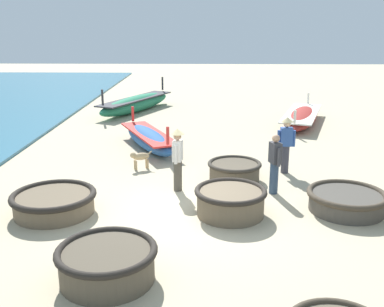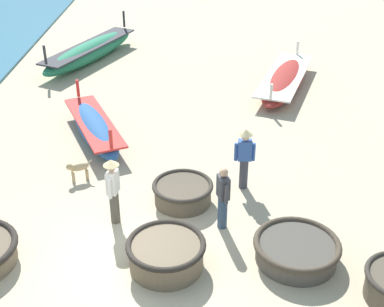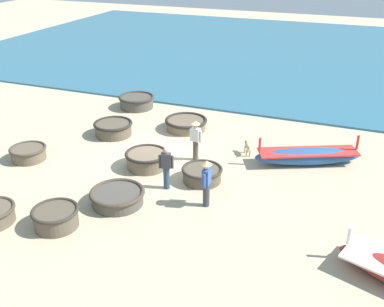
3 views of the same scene
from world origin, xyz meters
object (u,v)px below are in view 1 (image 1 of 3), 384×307
at_px(long_boat_blue_hull, 302,117).
at_px(coracle_weathered, 230,201).
at_px(fisherman_standing_right, 275,162).
at_px(coracle_upturned, 54,202).
at_px(coracle_far_left, 234,170).
at_px(fisherman_by_coracle, 286,141).
at_px(dog, 140,157).
at_px(coracle_front_left, 107,262).
at_px(long_boat_green_hull, 149,138).
at_px(long_boat_white_hull, 136,103).
at_px(fisherman_hauling, 178,156).
at_px(coracle_center, 346,200).

bearing_deg(long_boat_blue_hull, coracle_weathered, -110.53).
xyz_separation_m(long_boat_blue_hull, fisherman_standing_right, (-2.49, -8.47, 0.53)).
relative_size(coracle_upturned, coracle_far_left, 1.30).
bearing_deg(fisherman_by_coracle, long_boat_blue_hull, 74.24).
distance_m(long_boat_blue_hull, dog, 9.02).
xyz_separation_m(coracle_weathered, long_boat_blue_hull, (3.69, 9.85, -0.04)).
bearing_deg(coracle_front_left, long_boat_green_hull, 91.90).
xyz_separation_m(coracle_weathered, coracle_front_left, (-2.26, -2.79, -0.01)).
relative_size(coracle_upturned, coracle_front_left, 1.12).
distance_m(long_boat_blue_hull, long_boat_white_hull, 8.10).
height_order(coracle_far_left, fisherman_standing_right, fisherman_standing_right).
height_order(long_boat_green_hull, fisherman_hauling, fisherman_hauling).
relative_size(coracle_center, fisherman_hauling, 1.11).
bearing_deg(long_boat_white_hull, fisherman_standing_right, -65.11).
relative_size(fisherman_by_coracle, dog, 2.62).
xyz_separation_m(coracle_far_left, dog, (-2.78, 0.95, 0.08)).
bearing_deg(dog, fisherman_standing_right, -27.48).
height_order(coracle_front_left, coracle_far_left, coracle_front_left).
bearing_deg(fisherman_hauling, dog, 124.74).
bearing_deg(coracle_far_left, long_boat_blue_hull, 65.32).
bearing_deg(dog, coracle_center, -30.06).
bearing_deg(coracle_center, long_boat_white_hull, 118.70).
relative_size(long_boat_green_hull, dog, 6.54).
bearing_deg(coracle_weathered, fisherman_hauling, 130.10).
bearing_deg(coracle_front_left, dog, 92.54).
distance_m(coracle_upturned, coracle_center, 6.80).
bearing_deg(long_boat_blue_hull, long_boat_green_hull, -146.56).
height_order(coracle_front_left, long_boat_green_hull, long_boat_green_hull).
xyz_separation_m(coracle_upturned, fisherman_standing_right, (5.26, 1.39, 0.56)).
distance_m(coracle_upturned, fisherman_by_coracle, 6.65).
xyz_separation_m(coracle_front_left, dog, (-0.27, 6.11, 0.04)).
height_order(coracle_front_left, long_boat_white_hull, long_boat_white_hull).
bearing_deg(coracle_front_left, coracle_weathered, 51.03).
bearing_deg(long_boat_white_hull, fisherman_by_coracle, -58.65).
bearing_deg(fisherman_standing_right, long_boat_green_hull, 130.65).
distance_m(coracle_upturned, fisherman_hauling, 3.25).
bearing_deg(long_boat_blue_hull, coracle_upturned, -128.20).
distance_m(coracle_center, fisherman_by_coracle, 3.03).
bearing_deg(fisherman_by_coracle, coracle_far_left, -155.13).
bearing_deg(fisherman_hauling, long_boat_white_hull, 103.71).
distance_m(coracle_upturned, dog, 3.67).
xyz_separation_m(long_boat_green_hull, fisherman_by_coracle, (4.32, -2.66, 0.62)).
xyz_separation_m(coracle_upturned, fisherman_hauling, (2.78, 1.54, 0.68)).
relative_size(coracle_center, fisherman_standing_right, 1.18).
xyz_separation_m(long_boat_blue_hull, dog, (-6.22, -6.53, 0.07)).
xyz_separation_m(coracle_far_left, fisherman_standing_right, (0.94, -0.99, 0.55)).
distance_m(coracle_far_left, long_boat_white_hull, 10.97).
xyz_separation_m(coracle_center, long_boat_green_hull, (-5.27, 5.46, 0.07)).
bearing_deg(coracle_center, long_boat_blue_hull, 84.26).
height_order(long_boat_blue_hull, fisherman_by_coracle, fisherman_by_coracle).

